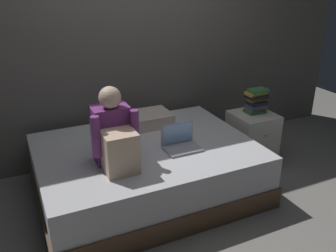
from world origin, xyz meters
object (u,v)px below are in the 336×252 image
(nightstand, at_px, (252,138))
(pillow, at_px, (144,120))
(bed, at_px, (146,169))
(book_stack, at_px, (256,101))
(person_sitting, at_px, (114,137))
(laptop, at_px, (180,142))

(nightstand, relative_size, pillow, 1.02)
(nightstand, bearing_deg, bed, -175.76)
(book_stack, bearing_deg, nightstand, -139.57)
(person_sitting, height_order, pillow, person_sitting)
(bed, bearing_deg, book_stack, 5.27)
(nightstand, relative_size, book_stack, 2.09)
(bed, distance_m, book_stack, 1.41)
(bed, bearing_deg, laptop, -33.75)
(laptop, height_order, book_stack, book_stack)
(bed, height_order, person_sitting, person_sitting)
(person_sitting, bearing_deg, laptop, 3.25)
(person_sitting, bearing_deg, pillow, 52.38)
(pillow, bearing_deg, book_stack, -15.61)
(laptop, distance_m, pillow, 0.64)
(nightstand, height_order, person_sitting, person_sitting)
(nightstand, relative_size, laptop, 1.78)
(pillow, xyz_separation_m, book_stack, (1.17, -0.33, 0.14))
(laptop, bearing_deg, book_stack, 15.81)
(bed, height_order, book_stack, book_stack)
(nightstand, bearing_deg, person_sitting, -169.37)
(nightstand, distance_m, laptop, 1.10)
(bed, bearing_deg, nightstand, 4.24)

